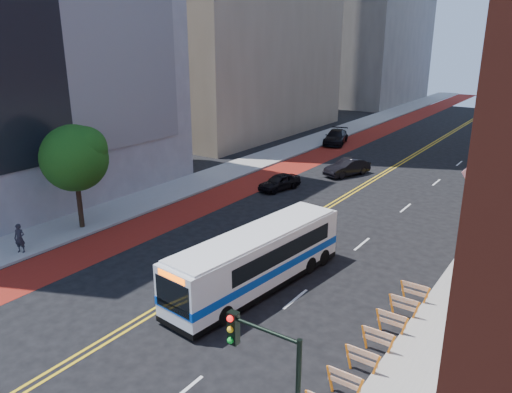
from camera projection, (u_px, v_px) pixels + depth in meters
The scene contains 14 objects.
ground at pixel (132, 325), 21.85m from camera, with size 160.00×160.00×0.00m, color black.
sidewalk_left at pixel (272, 156), 51.79m from camera, with size 4.00×140.00×0.15m, color gray.
bus_lane_paint at pixel (305, 162), 49.71m from camera, with size 3.60×140.00×0.01m, color maroon.
center_line_inner at pixel (381, 174), 45.45m from camera, with size 0.14×140.00×0.01m, color gold.
center_line_outer at pixel (385, 174), 45.26m from camera, with size 0.14×140.00×0.01m, color gold.
lane_dashes at pixel (459, 163), 49.04m from camera, with size 0.14×98.20×0.01m.
construction_barriers at pixel (370, 347), 19.16m from camera, with size 1.42×10.91×1.00m.
street_tree at pixel (75, 155), 31.11m from camera, with size 4.20×4.20×6.70m.
traffic_signal at pixel (268, 376), 12.88m from camera, with size 2.21×0.34×5.07m.
transit_bus at pixel (259, 258), 24.68m from camera, with size 3.51×11.06×2.99m.
car_a at pixel (279, 182), 40.61m from camera, with size 1.55×3.85×1.31m, color black.
car_b at pixel (347, 167), 44.73m from camera, with size 1.57×4.49×1.48m, color black.
car_c at pixel (336, 137), 57.51m from camera, with size 2.23×5.50×1.60m, color black.
pedestrian at pixel (20, 238), 28.52m from camera, with size 0.62×0.41×1.71m, color black.
Camera 1 is at (15.27, -12.59, 12.14)m, focal length 35.00 mm.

